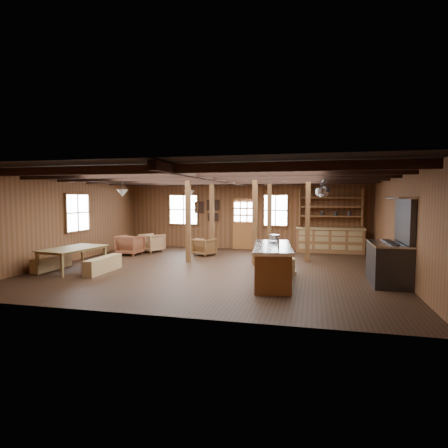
{
  "coord_description": "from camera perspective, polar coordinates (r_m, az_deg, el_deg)",
  "views": [
    {
      "loc": [
        2.8,
        -10.58,
        2.1
      ],
      "look_at": [
        0.06,
        0.76,
        1.28
      ],
      "focal_mm": 30.0,
      "sensor_mm": 36.0,
      "label": 1
    }
  ],
  "objects": [
    {
      "name": "room",
      "position": [
        10.96,
        -1.26,
        0.34
      ],
      "size": [
        10.04,
        9.04,
        2.84
      ],
      "color": "black",
      "rests_on": "ground"
    },
    {
      "name": "ceiling_joists",
      "position": [
        11.13,
        -1.03,
        6.99
      ],
      "size": [
        9.8,
        8.82,
        0.18
      ],
      "color": "black",
      "rests_on": "ceiling"
    },
    {
      "name": "timber_posts",
      "position": [
        12.88,
        3.35,
        0.88
      ],
      "size": [
        3.95,
        2.35,
        2.8
      ],
      "color": "#4E2B16",
      "rests_on": "floor"
    },
    {
      "name": "back_door",
      "position": [
        15.33,
        3.01,
        -0.57
      ],
      "size": [
        1.02,
        0.08,
        2.15
      ],
      "color": "brown",
      "rests_on": "floor"
    },
    {
      "name": "window_back_left",
      "position": [
        15.98,
        -6.18,
        2.19
      ],
      "size": [
        1.32,
        0.06,
        1.32
      ],
      "color": "white",
      "rests_on": "wall_back"
    },
    {
      "name": "window_back_right",
      "position": [
        15.12,
        7.87,
        2.07
      ],
      "size": [
        1.02,
        0.06,
        1.32
      ],
      "color": "white",
      "rests_on": "wall_back"
    },
    {
      "name": "window_left",
      "position": [
        13.53,
        -21.44,
        1.61
      ],
      "size": [
        0.14,
        1.24,
        1.32
      ],
      "color": "white",
      "rests_on": "wall_back"
    },
    {
      "name": "notice_boards",
      "position": [
        15.64,
        -2.39,
        2.31
      ],
      "size": [
        1.08,
        0.03,
        0.9
      ],
      "color": "silver",
      "rests_on": "wall_back"
    },
    {
      "name": "back_counter",
      "position": [
        14.87,
        15.82,
        -1.94
      ],
      "size": [
        2.55,
        0.6,
        2.45
      ],
      "color": "brown",
      "rests_on": "floor"
    },
    {
      "name": "pendant_lamps",
      "position": [
        12.63,
        -10.03,
        4.63
      ],
      "size": [
        1.86,
        2.36,
        0.66
      ],
      "color": "#313134",
      "rests_on": "ceiling"
    },
    {
      "name": "pot_rack",
      "position": [
        10.92,
        14.76,
        4.73
      ],
      "size": [
        0.37,
        3.0,
        0.44
      ],
      "color": "#313134",
      "rests_on": "ceiling"
    },
    {
      "name": "kitchen_island",
      "position": [
        9.29,
        7.37,
        -6.09
      ],
      "size": [
        1.18,
        2.59,
        1.2
      ],
      "rotation": [
        0.0,
        0.0,
        0.12
      ],
      "color": "brown",
      "rests_on": "floor"
    },
    {
      "name": "step_stool",
      "position": [
        10.44,
        9.46,
        -6.39
      ],
      "size": [
        0.56,
        0.43,
        0.45
      ],
      "primitive_type": "cube",
      "rotation": [
        0.0,
        0.0,
        0.15
      ],
      "color": "#9C7847",
      "rests_on": "floor"
    },
    {
      "name": "commercial_range",
      "position": [
        10.0,
        24.13,
        -4.56
      ],
      "size": [
        0.88,
        1.72,
        2.12
      ],
      "color": "#313134",
      "rests_on": "floor"
    },
    {
      "name": "dining_table",
      "position": [
        11.64,
        -21.86,
        -5.01
      ],
      "size": [
        1.31,
        2.03,
        0.67
      ],
      "primitive_type": "imported",
      "rotation": [
        0.0,
        0.0,
        1.44
      ],
      "color": "olive",
      "rests_on": "floor"
    },
    {
      "name": "bench_wall",
      "position": [
        12.11,
        -24.75,
        -5.38
      ],
      "size": [
        0.28,
        1.47,
        0.4
      ],
      "primitive_type": "cube",
      "color": "#9C7847",
      "rests_on": "floor"
    },
    {
      "name": "bench_aisle",
      "position": [
        11.15,
        -17.94,
        -5.92
      ],
      "size": [
        0.29,
        1.56,
        0.43
      ],
      "primitive_type": "cube",
      "color": "#9C7847",
      "rests_on": "floor"
    },
    {
      "name": "armchair_a",
      "position": [
        14.25,
        -14.1,
        -3.09
      ],
      "size": [
        0.85,
        0.87,
        0.74
      ],
      "primitive_type": "imported",
      "rotation": [
        0.0,
        0.0,
        3.07
      ],
      "color": "brown",
      "rests_on": "floor"
    },
    {
      "name": "armchair_b",
      "position": [
        13.69,
        -2.99,
        -3.5
      ],
      "size": [
        0.89,
        0.9,
        0.63
      ],
      "primitive_type": "imported",
      "rotation": [
        0.0,
        0.0,
        2.74
      ],
      "color": "brown",
      "rests_on": "floor"
    },
    {
      "name": "armchair_c",
      "position": [
        14.86,
        -10.92,
        -2.81
      ],
      "size": [
        1.02,
        1.03,
        0.71
      ],
      "primitive_type": "imported",
      "rotation": [
        0.0,
        0.0,
        2.69
      ],
      "color": "#976C44",
      "rests_on": "floor"
    },
    {
      "name": "counter_pot",
      "position": [
        10.2,
        7.67,
        -2.09
      ],
      "size": [
        0.28,
        0.28,
        0.17
      ],
      "primitive_type": "cylinder",
      "color": "silver",
      "rests_on": "kitchen_island"
    },
    {
      "name": "bowl",
      "position": [
        9.75,
        7.39,
        -2.69
      ],
      "size": [
        0.3,
        0.3,
        0.06
      ],
      "primitive_type": "imported",
      "rotation": [
        0.0,
        0.0,
        -0.42
      ],
      "color": "silver",
      "rests_on": "kitchen_island"
    }
  ]
}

